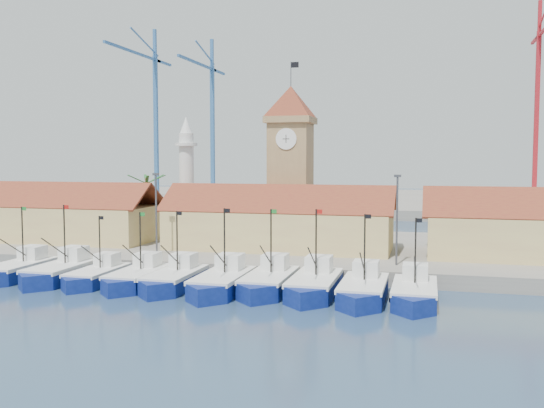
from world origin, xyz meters
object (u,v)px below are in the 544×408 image
(clock_tower, at_px, (291,160))
(minaret, at_px, (187,176))
(boat_5, at_px, (221,284))
(boat_0, at_px, (18,271))

(clock_tower, xyz_separation_m, minaret, (-15.00, 2.00, -2.23))
(boat_5, bearing_deg, boat_0, 177.43)
(boat_0, xyz_separation_m, clock_tower, (23.05, 22.99, 11.17))
(boat_5, xyz_separation_m, clock_tower, (0.99, 23.98, 11.13))
(boat_0, bearing_deg, clock_tower, 44.92)
(boat_5, distance_m, minaret, 30.83)
(boat_0, bearing_deg, minaret, 72.15)
(clock_tower, height_order, minaret, clock_tower)
(boat_5, bearing_deg, clock_tower, 87.64)
(boat_5, bearing_deg, minaret, 118.33)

